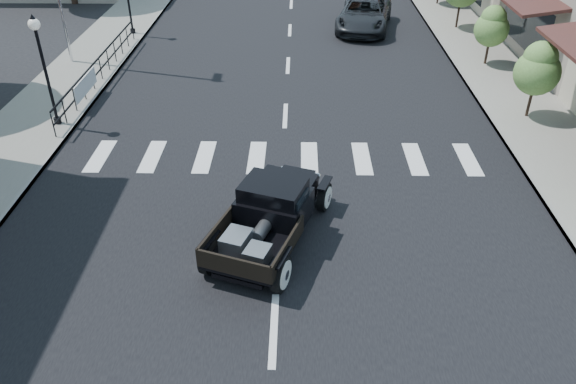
{
  "coord_description": "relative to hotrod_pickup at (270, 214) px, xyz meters",
  "views": [
    {
      "loc": [
        0.43,
        -10.91,
        8.38
      ],
      "look_at": [
        0.22,
        0.55,
        1.0
      ],
      "focal_mm": 35.0,
      "sensor_mm": 36.0,
      "label": 1
    }
  ],
  "objects": [
    {
      "name": "second_car",
      "position": [
        3.88,
        17.35,
        -0.04
      ],
      "size": [
        3.38,
        5.59,
        1.45
      ],
      "primitive_type": "imported",
      "rotation": [
        0.0,
        0.0,
        -0.2
      ],
      "color": "black",
      "rests_on": "ground"
    },
    {
      "name": "sidewalk_right",
      "position": [
        8.69,
        15.05,
        -0.7
      ],
      "size": [
        3.0,
        80.0,
        0.15
      ],
      "primitive_type": "cube",
      "color": "gray",
      "rests_on": "ground"
    },
    {
      "name": "road",
      "position": [
        0.19,
        15.05,
        -0.76
      ],
      "size": [
        14.0,
        80.0,
        0.02
      ],
      "primitive_type": "cube",
      "color": "black",
      "rests_on": "ground"
    },
    {
      "name": "small_tree_c",
      "position": [
        8.49,
        12.09,
        0.54
      ],
      "size": [
        1.39,
        1.39,
        2.32
      ],
      "primitive_type": null,
      "color": "#55803A",
      "rests_on": "sidewalk_right"
    },
    {
      "name": "banner",
      "position": [
        -7.03,
        8.05,
        -0.32
      ],
      "size": [
        0.04,
        2.2,
        0.6
      ],
      "primitive_type": null,
      "color": "silver",
      "rests_on": "sidewalk_left"
    },
    {
      "name": "ground",
      "position": [
        0.19,
        0.05,
        -0.77
      ],
      "size": [
        120.0,
        120.0,
        0.0
      ],
      "primitive_type": "plane",
      "color": "black",
      "rests_on": "ground"
    },
    {
      "name": "small_tree_b",
      "position": [
        8.49,
        6.93,
        0.63
      ],
      "size": [
        1.49,
        1.49,
        2.49
      ],
      "primitive_type": null,
      "color": "#55803A",
      "rests_on": "sidewalk_right"
    },
    {
      "name": "road_markings",
      "position": [
        0.19,
        10.05,
        -0.77
      ],
      "size": [
        12.0,
        60.0,
        0.06
      ],
      "primitive_type": null,
      "color": "silver",
      "rests_on": "ground"
    },
    {
      "name": "railing",
      "position": [
        -7.11,
        10.05,
        -0.12
      ],
      "size": [
        0.08,
        10.0,
        1.0
      ],
      "primitive_type": null,
      "color": "black",
      "rests_on": "sidewalk_left"
    },
    {
      "name": "hotrod_pickup",
      "position": [
        0.0,
        0.0,
        0.0
      ],
      "size": [
        3.42,
        4.88,
        1.54
      ],
      "primitive_type": null,
      "rotation": [
        0.0,
        0.0,
        -0.34
      ],
      "color": "black",
      "rests_on": "ground"
    },
    {
      "name": "sidewalk_left",
      "position": [
        -8.31,
        15.05,
        -0.7
      ],
      "size": [
        3.0,
        80.0,
        0.15
      ],
      "primitive_type": "cube",
      "color": "gray",
      "rests_on": "ground"
    },
    {
      "name": "lamp_post_b",
      "position": [
        -7.41,
        6.05,
        1.18
      ],
      "size": [
        0.36,
        0.36,
        3.61
      ],
      "primitive_type": null,
      "color": "black",
      "rests_on": "sidewalk_left"
    }
  ]
}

